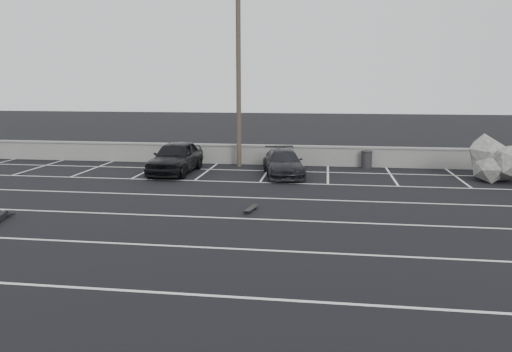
% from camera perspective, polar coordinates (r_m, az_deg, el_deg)
% --- Properties ---
extents(ground, '(120.00, 120.00, 0.00)m').
position_cam_1_polar(ground, '(13.83, -8.77, -7.95)').
color(ground, black).
rests_on(ground, ground).
extents(seawall, '(50.00, 0.45, 1.06)m').
position_cam_1_polar(seawall, '(27.08, -0.25, 2.52)').
color(seawall, gray).
rests_on(seawall, ground).
extents(stall_lines, '(36.00, 20.05, 0.01)m').
position_cam_1_polar(stall_lines, '(17.94, -4.97, -3.51)').
color(stall_lines, silver).
rests_on(stall_lines, ground).
extents(car_left, '(1.95, 4.62, 1.56)m').
position_cam_1_polar(car_left, '(24.70, -9.16, 2.14)').
color(car_left, black).
rests_on(car_left, ground).
extents(car_right, '(2.54, 4.50, 1.23)m').
position_cam_1_polar(car_right, '(23.74, 3.13, 1.51)').
color(car_right, black).
rests_on(car_right, ground).
extents(utility_pole, '(1.25, 0.25, 9.38)m').
position_cam_1_polar(utility_pole, '(26.13, -2.01, 11.45)').
color(utility_pole, '#4C4238').
rests_on(utility_pole, ground).
extents(trash_bin, '(0.75, 0.75, 0.90)m').
position_cam_1_polar(trash_bin, '(26.46, 12.53, 1.87)').
color(trash_bin, '#28282B').
rests_on(trash_bin, ground).
extents(skateboard, '(0.38, 0.87, 0.10)m').
position_cam_1_polar(skateboard, '(17.26, -0.64, -3.78)').
color(skateboard, black).
rests_on(skateboard, ground).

